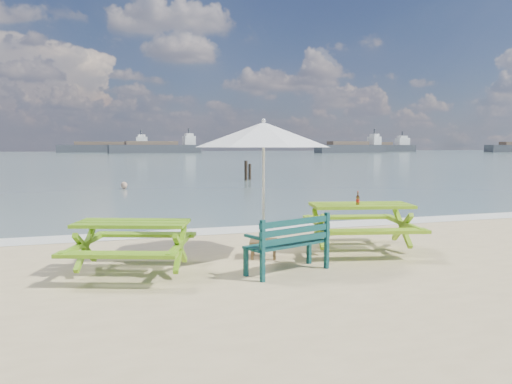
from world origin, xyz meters
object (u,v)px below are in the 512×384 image
object	(u,v)px
picnic_table_right	(361,228)
patio_umbrella	(264,135)
beer_bottle	(358,200)
side_table	(264,248)
swimmer	(124,201)
picnic_table_left	(132,249)
park_bench	(287,255)

from	to	relation	value
picnic_table_right	patio_umbrella	xyz separation A→B (m)	(-1.86, -0.02, 1.66)
patio_umbrella	beer_bottle	world-z (taller)	patio_umbrella
side_table	swimmer	distance (m)	14.69
picnic_table_right	swimmer	xyz separation A→B (m)	(-3.32, 14.57, -0.94)
picnic_table_left	swimmer	xyz separation A→B (m)	(0.72, 14.99, -0.90)
patio_umbrella	picnic_table_right	bearing A→B (deg)	0.74
patio_umbrella	swimmer	world-z (taller)	patio_umbrella
park_bench	side_table	distance (m)	1.03
picnic_table_left	park_bench	size ratio (longest dim) A/B	1.58
picnic_table_left	park_bench	distance (m)	2.29
picnic_table_right	park_bench	size ratio (longest dim) A/B	1.63
beer_bottle	side_table	bearing A→B (deg)	177.63
park_bench	side_table	world-z (taller)	park_bench
patio_umbrella	park_bench	bearing A→B (deg)	-88.74
side_table	swimmer	size ratio (longest dim) A/B	0.35
side_table	beer_bottle	world-z (taller)	beer_bottle
side_table	picnic_table_right	bearing A→B (deg)	0.74
picnic_table_left	swimmer	size ratio (longest dim) A/B	1.33
picnic_table_left	side_table	size ratio (longest dim) A/B	3.81
park_bench	beer_bottle	xyz separation A→B (m)	(1.71, 0.95, 0.67)
picnic_table_right	swimmer	bearing A→B (deg)	102.83
park_bench	swimmer	xyz separation A→B (m)	(-1.48, 15.63, -0.79)
picnic_table_right	beer_bottle	size ratio (longest dim) A/B	9.76
picnic_table_right	beer_bottle	xyz separation A→B (m)	(-0.12, -0.10, 0.52)
side_table	beer_bottle	size ratio (longest dim) A/B	2.48
picnic_table_left	side_table	bearing A→B (deg)	10.10
picnic_table_left	swimmer	world-z (taller)	picnic_table_left
picnic_table_right	beer_bottle	bearing A→B (deg)	-142.21
picnic_table_right	patio_umbrella	distance (m)	2.49
picnic_table_left	park_bench	world-z (taller)	park_bench
picnic_table_left	swimmer	bearing A→B (deg)	87.27
side_table	swimmer	xyz separation A→B (m)	(-1.46, 14.60, -0.69)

